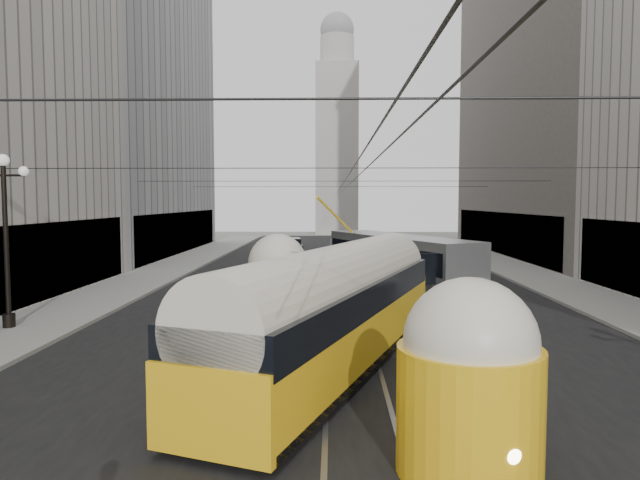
{
  "coord_description": "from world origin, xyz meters",
  "views": [
    {
      "loc": [
        -0.6,
        -2.59,
        4.85
      ],
      "look_at": [
        -1.03,
        16.9,
        3.48
      ],
      "focal_mm": 32.0,
      "sensor_mm": 36.0,
      "label": 1
    }
  ],
  "objects": [
    {
      "name": "road",
      "position": [
        0.0,
        32.5,
        0.0
      ],
      "size": [
        20.0,
        85.0,
        0.02
      ],
      "primitive_type": "cube",
      "color": "black",
      "rests_on": "ground"
    },
    {
      "name": "sidewalk_left",
      "position": [
        -12.0,
        36.0,
        0.07
      ],
      "size": [
        4.0,
        72.0,
        0.15
      ],
      "primitive_type": "cube",
      "color": "gray",
      "rests_on": "ground"
    },
    {
      "name": "sidewalk_right",
      "position": [
        12.0,
        36.0,
        0.07
      ],
      "size": [
        4.0,
        72.0,
        0.15
      ],
      "primitive_type": "cube",
      "color": "gray",
      "rests_on": "ground"
    },
    {
      "name": "rail_left",
      "position": [
        -0.75,
        32.5,
        0.0
      ],
      "size": [
        0.12,
        85.0,
        0.04
      ],
      "primitive_type": "cube",
      "color": "gray",
      "rests_on": "ground"
    },
    {
      "name": "rail_right",
      "position": [
        0.75,
        32.5,
        0.0
      ],
      "size": [
        0.12,
        85.0,
        0.04
      ],
      "primitive_type": "cube",
      "color": "gray",
      "rests_on": "ground"
    },
    {
      "name": "building_left_far",
      "position": [
        -19.99,
        48.0,
        14.31
      ],
      "size": [
        12.6,
        28.6,
        28.6
      ],
      "color": "#999999",
      "rests_on": "ground"
    },
    {
      "name": "building_right_far",
      "position": [
        20.0,
        48.0,
        16.31
      ],
      "size": [
        12.6,
        32.6,
        32.6
      ],
      "color": "#514C47",
      "rests_on": "ground"
    },
    {
      "name": "distant_tower",
      "position": [
        0.0,
        80.0,
        14.97
      ],
      "size": [
        6.0,
        6.0,
        31.36
      ],
      "color": "#B2AFA8",
      "rests_on": "ground"
    },
    {
      "name": "lamppost_left_mid",
      "position": [
        -12.6,
        18.0,
        3.74
      ],
      "size": [
        1.86,
        0.44,
        6.37
      ],
      "color": "black",
      "rests_on": "sidewalk_left"
    },
    {
      "name": "catenary",
      "position": [
        0.12,
        31.49,
        5.88
      ],
      "size": [
        25.0,
        72.0,
        0.23
      ],
      "color": "black",
      "rests_on": "ground"
    },
    {
      "name": "streetcar",
      "position": [
        -0.5,
        13.72,
        1.73
      ],
      "size": [
        7.2,
        15.36,
        3.55
      ],
      "color": "yellow",
      "rests_on": "ground"
    },
    {
      "name": "city_bus",
      "position": [
        2.89,
        27.6,
        1.63
      ],
      "size": [
        7.15,
        12.14,
        2.97
      ],
      "color": "gray",
      "rests_on": "ground"
    },
    {
      "name": "sedan_white_far",
      "position": [
        3.57,
        44.04,
        0.64
      ],
      "size": [
        3.46,
        4.86,
        1.42
      ],
      "color": "white",
      "rests_on": "ground"
    },
    {
      "name": "sedan_dark_far",
      "position": [
        -4.39,
        49.14,
        0.63
      ],
      "size": [
        2.47,
        4.65,
        1.4
      ],
      "color": "black",
      "rests_on": "ground"
    }
  ]
}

